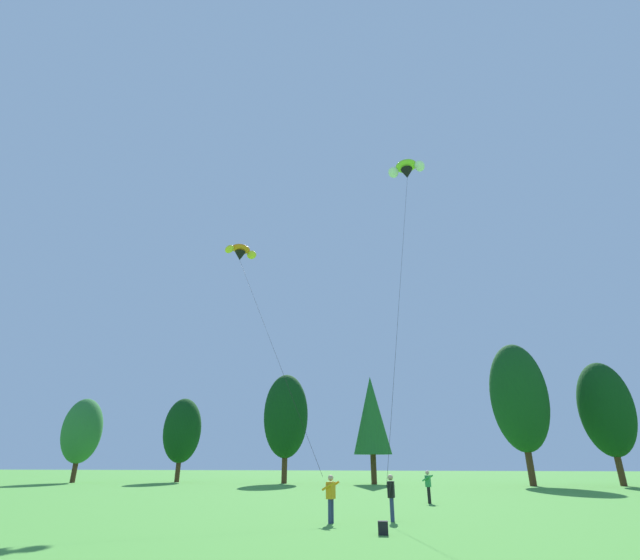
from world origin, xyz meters
name	(u,v)px	position (x,y,z in m)	size (l,w,h in m)	color
treeline_tree_a	(82,431)	(-33.86, 48.94, 5.40)	(4.21, 4.21, 8.92)	#472D19
treeline_tree_b	(182,430)	(-23.22, 51.92, 5.52)	(4.26, 4.26, 9.12)	#472D19
treeline_tree_c	(286,416)	(-10.62, 50.54, 6.90)	(4.88, 4.88, 11.39)	#472D19
treeline_tree_d	(371,415)	(-1.13, 50.23, 6.84)	(4.00, 4.00, 10.92)	#472D19
treeline_tree_e	(519,397)	(13.86, 48.52, 8.24)	(5.47, 5.47, 13.61)	#472D19
treeline_tree_f	(606,409)	(22.27, 49.58, 7.05)	(4.95, 4.95, 11.65)	#472D19
kite_flyer_near	(331,494)	(-1.99, 19.18, 1.00)	(0.69, 0.71, 1.69)	navy
kite_flyer_mid	(391,494)	(0.34, 20.10, 0.99)	(0.30, 0.59, 1.69)	navy
kite_flyer_far	(428,484)	(2.50, 28.41, 1.00)	(0.69, 0.71, 1.69)	black
parafoil_kite_high_orange	(241,252)	(-10.41, 30.75, 17.58)	(9.35, 12.65, 16.64)	orange
parafoil_kite_mid_lime_white	(406,169)	(3.06, 30.63, 24.07)	(4.43, 11.39, 23.69)	#93D633
backpack	(383,528)	(0.00, 16.60, 0.20)	(0.32, 0.24, 0.40)	black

